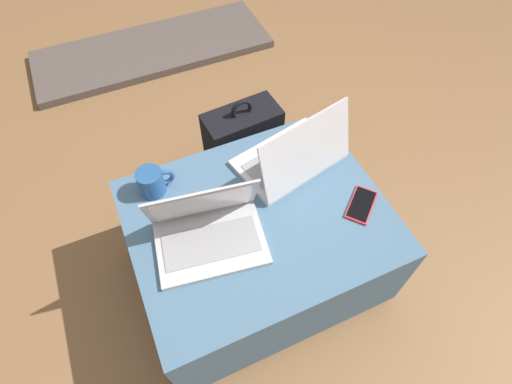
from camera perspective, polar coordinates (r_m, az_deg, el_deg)
The scene contains 8 objects.
ground_plane at distance 1.66m, azimuth 0.31°, elevation -10.97°, with size 14.00×14.00×0.00m, color olive.
ottoman at distance 1.47m, azimuth 0.34°, elevation -7.64°, with size 0.83×0.67×0.41m.
laptop_near at distance 1.22m, azimuth -6.87°, elevation -5.31°, with size 0.36×0.28×0.23m.
laptop_far at distance 1.38m, azimuth 5.48°, elevation 5.12°, with size 0.40×0.31×0.24m.
cell_phone at distance 1.36m, azimuth 14.81°, elevation -1.76°, with size 0.15×0.15×0.01m.
backpack at distance 1.75m, azimuth -1.98°, elevation 6.13°, with size 0.32×0.21×0.49m.
coffee_mug at distance 1.36m, azimuth -14.59°, elevation 1.43°, with size 0.12×0.09×0.09m.
fireplace_hearth at distance 2.67m, azimuth -14.48°, elevation 19.11°, with size 1.40×0.50×0.04m.
Camera 1 is at (-0.28, -0.62, 1.51)m, focal length 28.00 mm.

